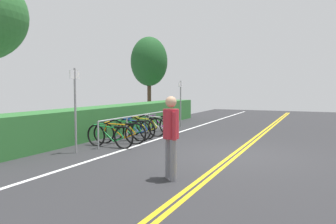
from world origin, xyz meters
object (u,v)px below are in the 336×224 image
Objects in this scene: bicycle_3 at (136,129)px; sign_post_near at (75,103)px; bicycle_0 at (110,136)px; bicycle_4 at (145,126)px; bicycle_5 at (157,124)px; bicycle_1 at (120,133)px; tree_mid at (149,62)px; pedestrian at (171,132)px; bike_rack at (139,121)px; bicycle_2 at (128,130)px; sign_post_far at (181,99)px; bicycle_6 at (161,124)px.

sign_post_near is at bearing 178.05° from bicycle_3.
bicycle_4 is at bearing 3.70° from bicycle_0.
bicycle_0 is at bearing -179.97° from bicycle_5.
tree_mid reaches higher than bicycle_1.
sign_post_near reaches higher than bicycle_3.
pedestrian is at bearing -143.82° from bicycle_3.
bicycle_3 is 0.62m from bicycle_4.
bike_rack is at bearing 2.38° from bicycle_1.
sign_post_near is (-1.89, 0.26, 1.08)m from bicycle_1.
tree_mid reaches higher than bicycle_2.
pedestrian is at bearing -147.42° from bicycle_4.
bicycle_5 is at bearing -4.06° from sign_post_near.
sign_post_near is (-3.88, 0.15, 1.07)m from bicycle_4.
bicycle_4 reaches higher than bicycle_0.
bike_rack is at bearing -155.76° from tree_mid.
sign_post_near reaches higher than bike_rack.
sign_post_far is at bearing -4.24° from bicycle_4.
bicycle_6 is at bearing 1.16° from bike_rack.
sign_post_near reaches higher than bicycle_1.
bicycle_6 is (1.99, 0.04, -0.31)m from bike_rack.
bicycle_6 is 7.57m from pedestrian.
pedestrian reaches higher than bicycle_3.
sign_post_near is (1.46, 3.57, 0.46)m from pedestrian.
sign_post_far is at bearing -3.13° from sign_post_near.
bicycle_3 is (2.06, 0.21, -0.00)m from bicycle_0.
bicycle_0 is 5.85m from sign_post_far.
bicycle_2 is 1.03× the size of pedestrian.
bicycle_6 is (3.38, 0.10, -0.02)m from bicycle_1.
sign_post_far is at bearing -135.27° from tree_mid.
tree_mid is at bearing 25.82° from bicycle_4.
bicycle_5 reaches higher than bicycle_2.
bicycle_6 is 0.34× the size of tree_mid.
tree_mid is at bearing 29.65° from bicycle_5.
bicycle_1 reaches higher than bicycle_0.
bike_rack is 0.67m from bicycle_4.
bicycle_3 is at bearing -156.44° from tree_mid.
bike_rack is at bearing -174.87° from bicycle_4.
bicycle_2 is 0.36× the size of tree_mid.
sign_post_near is at bearing 176.90° from bicycle_2.
bicycle_2 is at bearing 179.46° from bicycle_6.
bicycle_3 is (-0.01, 0.10, -0.30)m from bike_rack.
bicycle_4 is at bearing 3.22° from bicycle_1.
bicycle_3 is at bearing 36.18° from pedestrian.
tree_mid is (7.77, 3.13, 3.00)m from bicycle_2.
sign_post_far reaches higher than bike_rack.
bicycle_2 is at bearing 174.65° from bicycle_5.
bike_rack is 2.92× the size of bicycle_2.
bicycle_1 is at bearing 178.68° from sign_post_far.
bicycle_3 is 5.89m from pedestrian.
bicycle_4 is at bearing 179.42° from bicycle_6.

